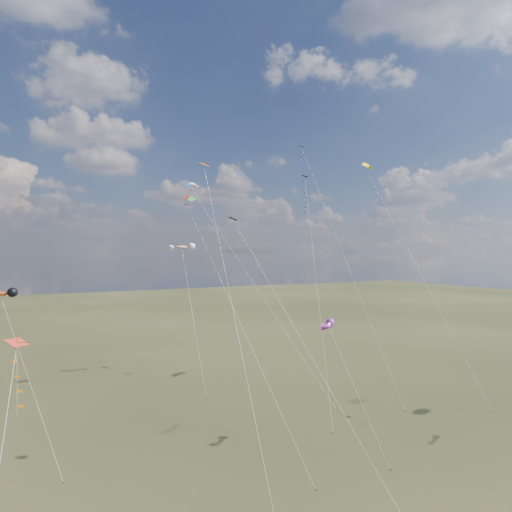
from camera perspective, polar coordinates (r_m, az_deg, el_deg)
name	(u,v)px	position (r m, az deg, el deg)	size (l,w,h in m)	color
ground	(364,499)	(41.53, 13.32, -27.48)	(400.00, 400.00, 0.00)	black
diamond_black_high	(306,205)	(68.97, 6.27, 6.37)	(9.64, 19.32, 31.13)	black
diamond_navy_tall	(308,176)	(72.73, 6.55, 9.92)	(2.02, 21.23, 36.43)	#091E52
diamond_black_mid	(280,301)	(37.67, 2.98, -5.61)	(6.78, 16.16, 22.63)	black
diamond_red_low	(15,390)	(28.51, -27.91, -14.63)	(2.95, 11.21, 14.75)	red
diamond_orange_center	(219,238)	(44.93, -4.69, 2.24)	(3.70, 21.94, 29.36)	#DB511A
parafoil_yellow	(368,165)	(72.12, 13.80, 10.99)	(5.47, 19.26, 33.40)	yellow
parafoil_blue_white	(193,186)	(66.30, -7.83, 8.72)	(13.61, 17.88, 29.72)	blue
parafoil_tricolor	(188,200)	(50.45, -8.52, 6.94)	(5.98, 18.19, 25.88)	yellow
novelty_orange_black	(1,294)	(52.03, -29.26, -4.20)	(6.17, 11.62, 15.90)	red
novelty_white_purple	(329,325)	(46.56, 9.11, -8.53)	(2.96, 7.76, 12.69)	white
novelty_redwhite_stripe	(182,247)	(73.45, -9.25, 1.08)	(3.71, 13.99, 20.83)	red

